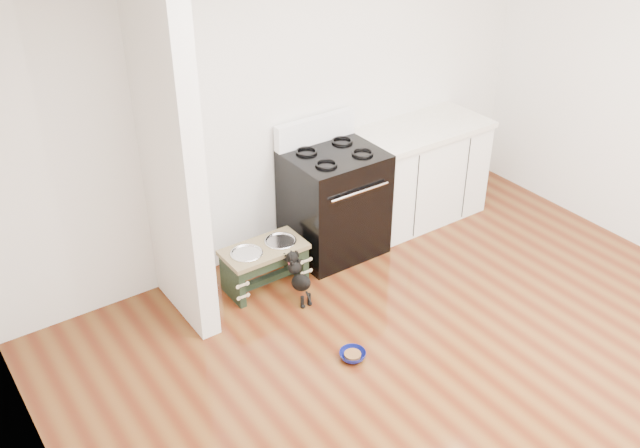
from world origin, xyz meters
The scene contains 8 objects.
ground centered at (0.00, 0.00, 0.00)m, with size 5.00×5.00×0.00m, color #4C1E0D.
room_shell centered at (0.00, 0.00, 1.62)m, with size 5.00×5.00×5.00m.
partition_wall centered at (-1.18, 2.10, 1.35)m, with size 0.15×0.80×2.70m, color silver.
oven_range centered at (0.25, 2.16, 0.48)m, with size 0.76×0.69×1.14m.
cabinet_run centered at (1.23, 2.18, 0.45)m, with size 1.24×0.64×0.91m.
dog_feeder centered at (-0.52, 2.02, 0.26)m, with size 0.67×0.36×0.38m.
puppy centered at (-0.41, 1.71, 0.22)m, with size 0.12×0.34×0.41m.
floor_bowl centered at (-0.47, 0.92, 0.03)m, with size 0.23×0.23×0.06m.
Camera 1 is at (-2.84, -2.09, 3.41)m, focal length 40.00 mm.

